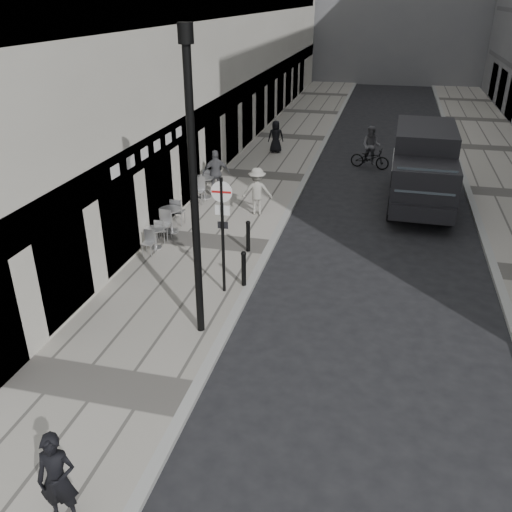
{
  "coord_description": "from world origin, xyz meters",
  "views": [
    {
      "loc": [
        3.4,
        -5.47,
        7.63
      ],
      "look_at": [
        0.36,
        7.01,
        1.4
      ],
      "focal_mm": 38.0,
      "sensor_mm": 36.0,
      "label": 1
    }
  ],
  "objects_px": {
    "sign_post": "(222,221)",
    "lamppost": "(193,178)",
    "walking_man": "(57,479)",
    "cyclist": "(370,152)",
    "panel_van": "(423,163)"
  },
  "relations": [
    {
      "from": "panel_van",
      "to": "cyclist",
      "type": "distance_m",
      "value": 5.07
    },
    {
      "from": "walking_man",
      "to": "cyclist",
      "type": "bearing_deg",
      "value": 67.68
    },
    {
      "from": "sign_post",
      "to": "lamppost",
      "type": "height_order",
      "value": "lamppost"
    },
    {
      "from": "lamppost",
      "to": "cyclist",
      "type": "height_order",
      "value": "lamppost"
    },
    {
      "from": "lamppost",
      "to": "cyclist",
      "type": "bearing_deg",
      "value": 77.93
    },
    {
      "from": "walking_man",
      "to": "cyclist",
      "type": "height_order",
      "value": "cyclist"
    },
    {
      "from": "panel_van",
      "to": "sign_post",
      "type": "bearing_deg",
      "value": -120.6
    },
    {
      "from": "lamppost",
      "to": "panel_van",
      "type": "height_order",
      "value": "lamppost"
    },
    {
      "from": "walking_man",
      "to": "sign_post",
      "type": "xyz_separation_m",
      "value": [
        0.35,
        7.62,
        1.28
      ]
    },
    {
      "from": "sign_post",
      "to": "panel_van",
      "type": "bearing_deg",
      "value": 55.9
    },
    {
      "from": "sign_post",
      "to": "lamppost",
      "type": "relative_size",
      "value": 0.47
    },
    {
      "from": "walking_man",
      "to": "lamppost",
      "type": "xyz_separation_m",
      "value": [
        0.35,
        5.6,
        3.07
      ]
    },
    {
      "from": "sign_post",
      "to": "panel_van",
      "type": "height_order",
      "value": "sign_post"
    },
    {
      "from": "sign_post",
      "to": "panel_van",
      "type": "distance_m",
      "value": 10.52
    },
    {
      "from": "sign_post",
      "to": "cyclist",
      "type": "xyz_separation_m",
      "value": [
        3.3,
        13.44,
        -1.45
      ]
    }
  ]
}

